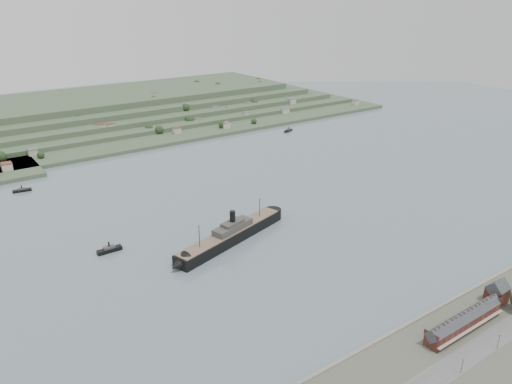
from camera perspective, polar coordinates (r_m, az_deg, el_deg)
ground at (r=393.93m, az=2.72°, el=-2.95°), size 1400.00×1400.00×0.00m
near_shore at (r=291.15m, az=26.77°, el=-15.07°), size 220.00×80.00×2.60m
terrace_row at (r=287.13m, az=22.67°, el=-13.45°), size 55.60×9.80×11.07m
gabled_building at (r=316.62m, az=25.86°, el=-10.24°), size 10.40×10.18×14.09m
far_peninsula at (r=734.86m, az=-14.83°, el=9.04°), size 760.00×309.00×30.00m
steamship at (r=353.44m, az=-3.18°, el=-5.09°), size 110.94×43.34×27.25m
tugboat at (r=356.80m, az=-16.40°, el=-6.32°), size 16.85×4.51×7.58m
ferry_west at (r=490.83m, az=-25.17°, el=0.20°), size 16.27×6.84×5.91m
ferry_east at (r=644.73m, az=3.71°, el=7.05°), size 16.09×10.10×5.86m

